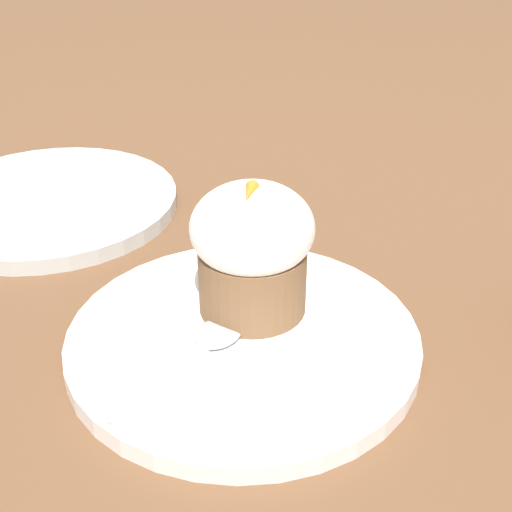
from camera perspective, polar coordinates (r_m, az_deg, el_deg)
name	(u,v)px	position (r m, az deg, el deg)	size (l,w,h in m)	color
ground_plane	(243,349)	(0.52, -1.03, -7.43)	(4.00, 4.00, 0.00)	brown
dessert_plate	(243,341)	(0.52, -1.04, -6.79)	(0.25, 0.25, 0.01)	white
carrot_cake	(256,248)	(0.51, 0.00, 0.61)	(0.09, 0.09, 0.10)	brown
spoon	(202,347)	(0.50, -4.30, -7.27)	(0.13, 0.07, 0.01)	#B7B7BC
side_plate	(50,203)	(0.74, -16.18, 4.13)	(0.25, 0.25, 0.02)	silver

